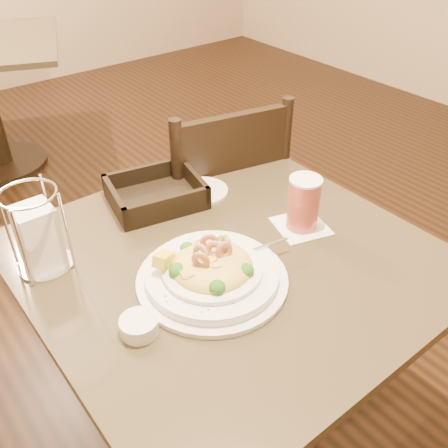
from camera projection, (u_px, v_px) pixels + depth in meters
ground at (228, 430)px, 1.62m from camera, size 7.00×7.00×0.00m
main_table at (229, 323)px, 1.32m from camera, size 0.90×0.90×0.73m
dining_chair_near at (216, 211)px, 1.76m from camera, size 0.50×0.50×0.93m
pasta_bowl at (212, 271)px, 1.09m from camera, size 0.37×0.34×0.11m
drink_glass at (303, 204)px, 1.24m from camera, size 0.16×0.16×0.14m
bread_basket at (156, 195)px, 1.36m from camera, size 0.28×0.24×0.07m
napkin_caddy at (38, 236)px, 1.11m from camera, size 0.13×0.13×0.20m
side_plate at (202, 191)px, 1.41m from camera, size 0.15×0.15×0.01m
butter_ramekin at (139, 326)px, 0.98m from camera, size 0.10×0.10×0.03m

